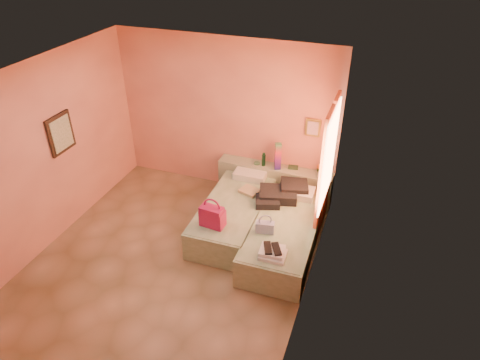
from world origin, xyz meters
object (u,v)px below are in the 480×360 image
object	(u,v)px
headboard_ledge	(274,182)
bed_left	(235,215)
towel_stack	(273,253)
flower_vase	(322,170)
bed_right	(284,237)
water_bottle	(264,160)
blue_handbag	(265,227)
magenta_handbag	(212,216)
green_book	(293,167)

from	to	relation	value
headboard_ledge	bed_left	distance (m)	1.12
headboard_ledge	towel_stack	world-z (taller)	headboard_ledge
headboard_ledge	flower_vase	xyz separation A→B (m)	(0.83, -0.06, 0.47)
bed_left	bed_right	distance (m)	0.94
water_bottle	blue_handbag	distance (m)	1.67
magenta_handbag	blue_handbag	distance (m)	0.79
bed_right	green_book	size ratio (longest dim) A/B	11.67
green_book	towel_stack	distance (m)	2.14
bed_right	flower_vase	xyz separation A→B (m)	(0.30, 1.25, 0.54)
bed_left	flower_vase	bearing A→B (deg)	38.26
bed_left	blue_handbag	distance (m)	0.93
green_book	blue_handbag	size ratio (longest dim) A/B	0.64
headboard_ledge	green_book	distance (m)	0.46
flower_vase	magenta_handbag	distance (m)	2.10
flower_vase	magenta_handbag	world-z (taller)	flower_vase
headboard_ledge	flower_vase	distance (m)	0.95
bed_left	flower_vase	xyz separation A→B (m)	(1.20, 0.99, 0.54)
water_bottle	bed_left	bearing A→B (deg)	-99.13
flower_vase	bed_left	bearing A→B (deg)	-140.59
bed_right	blue_handbag	size ratio (longest dim) A/B	7.49
headboard_ledge	blue_handbag	size ratio (longest dim) A/B	7.68
water_bottle	green_book	xyz separation A→B (m)	(0.52, 0.09, -0.11)
green_book	headboard_ledge	bearing A→B (deg)	-176.54
green_book	blue_handbag	bearing A→B (deg)	-99.79
headboard_ledge	bed_left	bearing A→B (deg)	-109.65
bed_right	towel_stack	bearing A→B (deg)	-88.81
headboard_ledge	bed_right	world-z (taller)	headboard_ledge
green_book	blue_handbag	xyz separation A→B (m)	(-0.00, -1.67, -0.08)
green_book	towel_stack	world-z (taller)	green_book
magenta_handbag	flower_vase	bearing A→B (deg)	56.53
bed_left	blue_handbag	world-z (taller)	blue_handbag
bed_right	magenta_handbag	size ratio (longest dim) A/B	5.56
flower_vase	towel_stack	bearing A→B (deg)	-97.73
green_book	magenta_handbag	bearing A→B (deg)	-123.35
green_book	towel_stack	xyz separation A→B (m)	(0.25, -2.13, -0.11)
towel_stack	magenta_handbag	bearing A→B (deg)	161.26
blue_handbag	towel_stack	bearing A→B (deg)	-72.36
water_bottle	flower_vase	bearing A→B (deg)	-2.41
bed_left	magenta_handbag	distance (m)	0.78
bed_right	flower_vase	size ratio (longest dim) A/B	7.11
bed_right	magenta_handbag	distance (m)	1.15
headboard_ledge	green_book	bearing A→B (deg)	13.08
headboard_ledge	blue_handbag	world-z (taller)	blue_handbag
towel_stack	water_bottle	bearing A→B (deg)	110.60
bed_right	water_bottle	xyz separation A→B (m)	(-0.73, 1.29, 0.52)
headboard_ledge	flower_vase	world-z (taller)	flower_vase
bed_right	headboard_ledge	bearing A→B (deg)	110.63
bed_left	water_bottle	world-z (taller)	water_bottle
water_bottle	green_book	world-z (taller)	water_bottle
water_bottle	green_book	size ratio (longest dim) A/B	1.39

